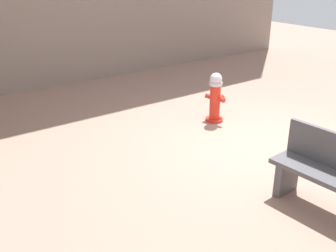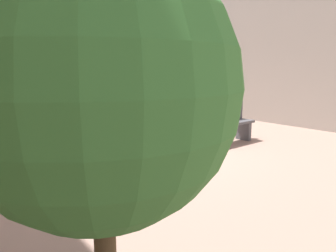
# 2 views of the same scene
# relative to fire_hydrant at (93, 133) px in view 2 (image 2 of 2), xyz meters

# --- Properties ---
(ground_plane) EXTENTS (23.40, 23.40, 0.00)m
(ground_plane) POSITION_rel_fire_hydrant_xyz_m (-1.20, 0.14, -0.47)
(ground_plane) COLOR #9E7A6B
(fire_hydrant) EXTENTS (0.43, 0.40, 0.93)m
(fire_hydrant) POSITION_rel_fire_hydrant_xyz_m (0.00, 0.00, 0.00)
(fire_hydrant) COLOR red
(fire_hydrant) RESTS_ON ground_plane
(bench_near) EXTENTS (1.51, 0.52, 0.95)m
(bench_near) POSITION_rel_fire_hydrant_xyz_m (-3.01, 0.86, 0.02)
(bench_near) COLOR #4C4C51
(bench_near) RESTS_ON ground_plane
(planter_tree) EXTENTS (1.30, 1.30, 2.29)m
(planter_tree) POSITION_rel_fire_hydrant_xyz_m (2.00, 4.57, 1.03)
(planter_tree) COLOR tan
(planter_tree) RESTS_ON ground_plane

